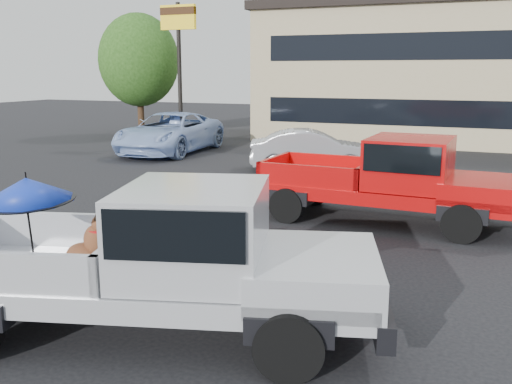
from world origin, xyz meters
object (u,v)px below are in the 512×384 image
motel_sign (179,36)px  silver_sedan (312,150)px  blue_suv (170,133)px  tree_left (139,60)px  silver_pickup (175,253)px  red_pickup (401,177)px

motel_sign → silver_sedan: motel_sign is taller
motel_sign → blue_suv: size_ratio=1.05×
tree_left → silver_pickup: size_ratio=1.00×
motel_sign → red_pickup: motel_sign is taller
motel_sign → red_pickup: (10.68, -9.52, -3.64)m
motel_sign → blue_suv: 4.34m
tree_left → blue_suv: bearing=-47.0°
motel_sign → red_pickup: size_ratio=1.05×
motel_sign → silver_pickup: (8.91, -15.92, -3.60)m
silver_sedan → blue_suv: blue_suv is taller
motel_sign → silver_pickup: bearing=-60.8°
blue_suv → silver_sedan: bearing=-20.1°
tree_left → silver_pickup: (12.91, -18.92, -2.68)m
silver_pickup → blue_suv: silver_pickup is taller
silver_pickup → silver_sedan: silver_pickup is taller
silver_pickup → red_pickup: bearing=58.7°
tree_left → blue_suv: 7.32m
silver_pickup → silver_sedan: size_ratio=1.48×
tree_left → red_pickup: (14.68, -12.52, -2.72)m
red_pickup → silver_sedan: (-3.64, 5.70, -0.35)m
motel_sign → red_pickup: bearing=-41.7°
red_pickup → tree_left: bearing=142.4°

